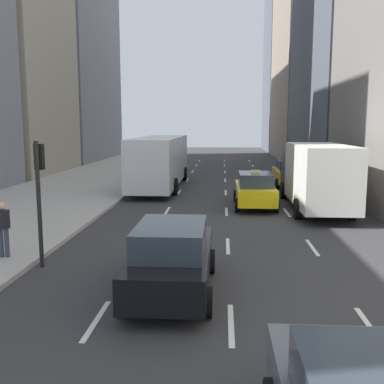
{
  "coord_description": "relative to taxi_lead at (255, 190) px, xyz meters",
  "views": [
    {
      "loc": [
        2.39,
        -0.7,
        4.05
      ],
      "look_at": [
        1.3,
        15.35,
        1.63
      ],
      "focal_mm": 42.0,
      "sensor_mm": 36.0,
      "label": 1
    }
  ],
  "objects": [
    {
      "name": "sidewalk_left",
      "position": [
        -11.0,
        5.75,
        -0.81
      ],
      "size": [
        8.0,
        66.0,
        0.15
      ],
      "primitive_type": "cube",
      "color": "#ADAAA3",
      "rests_on": "ground"
    },
    {
      "name": "lane_markings",
      "position": [
        -1.4,
        1.75,
        -0.87
      ],
      "size": [
        5.72,
        56.0,
        0.01
      ],
      "color": "white",
      "rests_on": "ground"
    },
    {
      "name": "taxi_lead",
      "position": [
        0.0,
        0.0,
        0.0
      ],
      "size": [
        2.02,
        4.4,
        1.87
      ],
      "color": "yellow",
      "rests_on": "ground"
    },
    {
      "name": "taxi_second",
      "position": [
        2.8,
        7.95,
        0.0
      ],
      "size": [
        2.02,
        4.4,
        1.87
      ],
      "color": "yellow",
      "rests_on": "ground"
    },
    {
      "name": "sedan_silver_behind",
      "position": [
        -2.8,
        -11.56,
        0.0
      ],
      "size": [
        2.02,
        4.67,
        1.74
      ],
      "color": "black",
      "rests_on": "ground"
    },
    {
      "name": "city_bus",
      "position": [
        -5.61,
        6.8,
        0.91
      ],
      "size": [
        2.8,
        11.61,
        3.25
      ],
      "color": "silver",
      "rests_on": "ground"
    },
    {
      "name": "box_truck",
      "position": [
        2.8,
        -0.49,
        0.83
      ],
      "size": [
        2.58,
        8.4,
        3.15
      ],
      "color": "#262628",
      "rests_on": "ground"
    },
    {
      "name": "pedestrian_far_walking",
      "position": [
        -8.05,
        -9.45,
        0.19
      ],
      "size": [
        0.36,
        0.22,
        1.65
      ],
      "color": "#383D51",
      "rests_on": "sidewalk_left"
    },
    {
      "name": "traffic_light_pole",
      "position": [
        -6.75,
        -9.76,
        1.53
      ],
      "size": [
        0.24,
        0.42,
        3.6
      ],
      "color": "black",
      "rests_on": "ground"
    }
  ]
}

